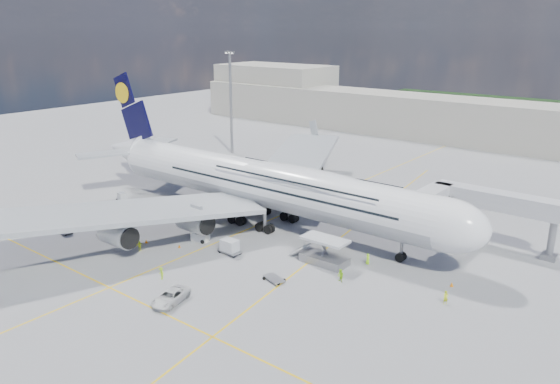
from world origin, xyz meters
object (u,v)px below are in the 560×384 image
Objects in this scene: crew_van at (368,259)px; catering_truck_inner at (297,177)px; crew_wing at (140,246)px; cone_wing_left_outer at (267,175)px; crew_nose at (446,298)px; crew_tug at (161,273)px; cone_nose at (452,284)px; cone_wing_right_inner at (179,246)px; dolly_row_c at (106,231)px; light_mast at (231,101)px; dolly_nose_far at (274,279)px; dolly_nose_near at (230,246)px; dolly_row_a at (104,226)px; cone_wing_right_outer at (146,241)px; jet_bridge at (468,202)px; airliner at (264,183)px; catering_truck_outer at (300,155)px; dolly_row_b at (64,227)px; crew_loader at (341,276)px; cargo_loader at (323,254)px; service_van at (170,297)px; baggage_tug at (200,237)px; dolly_back at (122,197)px; cone_tail at (163,178)px.

catering_truck_inner is at bearing -0.40° from crew_van.
crew_wing is 3.03× the size of cone_wing_left_outer.
crew_nose reaches higher than crew_van.
crew_tug is 3.14× the size of cone_wing_left_outer.
cone_nose reaches higher than cone_wing_right_inner.
light_mast is at bearing 112.42° from dolly_row_c.
dolly_nose_near is (-10.53, 2.86, 0.81)m from dolly_nose_far.
light_mast reaches higher than dolly_row_a.
dolly_row_a is 10.57m from cone_wing_right_outer.
jet_bridge is at bearing 39.38° from cone_wing_right_inner.
airliner is at bearing 51.04° from dolly_row_c.
dolly_row_b is at bearing -70.55° from catering_truck_outer.
catering_truck_inner is 43.95m from crew_loader.
cone_nose is at bearing 40.42° from dolly_row_a.
cargo_loader is at bearing -36.54° from light_mast.
crew_wing is at bearing 140.59° from service_van.
jet_bridge reaches higher than dolly_nose_near.
catering_truck_outer is at bearing 152.30° from jet_bridge.
airliner is 34.05m from cone_nose.
dolly_row_b is 22.20m from baggage_tug.
service_van is 11.14× the size of cone_wing_right_inner.
dolly_row_a is 1.89× the size of crew_tug.
light_mast is at bearing 163.50° from crew_loader.
cargo_loader is 56.91m from catering_truck_outer.
dolly_nose_far reaches higher than dolly_row_a.
dolly_nose_far is 21.94m from crew_wing.
jet_bridge is 48.23m from crew_wing.
baggage_tug is at bearing -156.40° from crew_loader.
dolly_nose_near is 15.67m from service_van.
dolly_nose_near is at bearing -17.05° from baggage_tug.
dolly_row_b is (18.42, -58.16, -12.25)m from light_mast.
airliner is at bearing 66.83° from baggage_tug.
crew_tug is at bearing -128.05° from cargo_loader.
light_mast is at bearing 114.48° from service_van.
cone_wing_right_inner is at bearing -4.38° from dolly_back.
crew_loader is (43.43, 12.51, -0.08)m from dolly_row_b.
light_mast is at bearing 117.19° from baggage_tug.
dolly_row_c is 18.66m from crew_tug.
dolly_nose_near is 2.20× the size of crew_van.
light_mast is 3.34× the size of catering_truck_outer.
cone_wing_right_outer is (10.40, -40.96, 0.02)m from cone_wing_left_outer.
crew_wing reaches higher than cone_wing_right_inner.
dolly_row_c reaches higher than dolly_row_a.
light_mast is 15.74× the size of crew_wing.
dolly_back reaches higher than dolly_nose_far.
dolly_nose_near is 6.42× the size of cone_tail.
catering_truck_inner is at bearing 111.83° from dolly_nose_near.
cargo_loader is 6.17m from crew_loader.
light_mast is 47.69× the size of cone_wing_left_outer.
dolly_nose_near reaches higher than cone_wing_left_outer.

